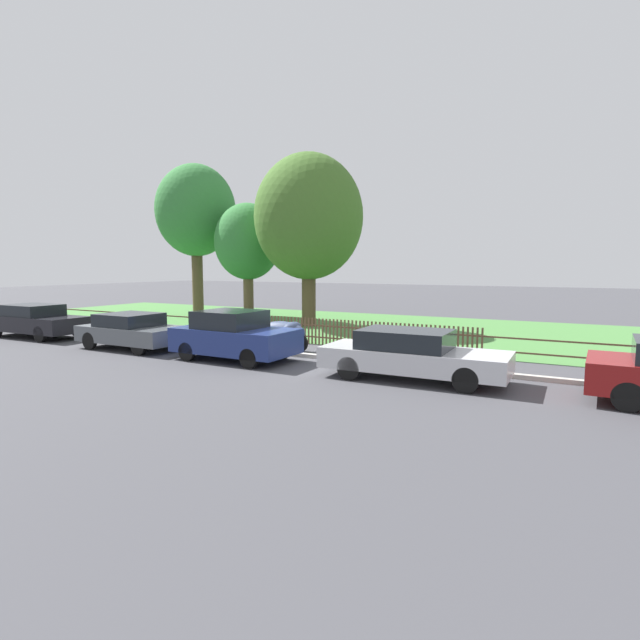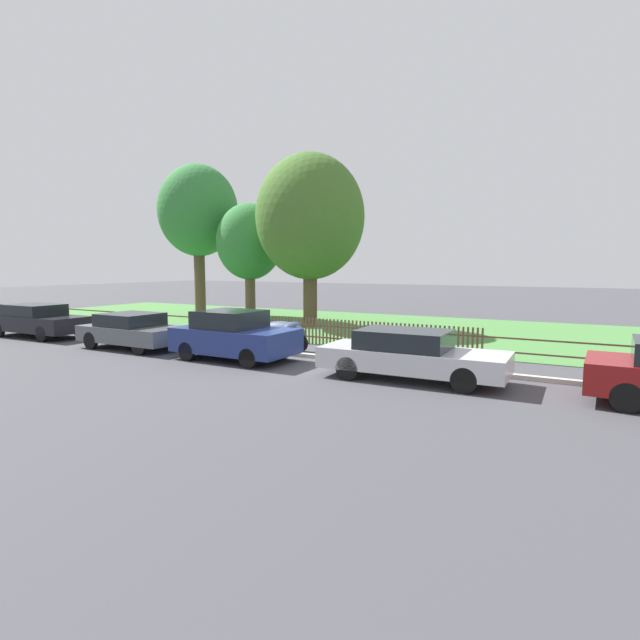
{
  "view_description": "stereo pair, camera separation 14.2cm",
  "coord_description": "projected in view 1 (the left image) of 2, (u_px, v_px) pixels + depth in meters",
  "views": [
    {
      "loc": [
        8.6,
        -13.15,
        2.84
      ],
      "look_at": [
        0.99,
        0.87,
        1.1
      ],
      "focal_mm": 28.0,
      "sensor_mm": 36.0,
      "label": 1
    },
    {
      "loc": [
        8.72,
        -13.08,
        2.84
      ],
      "look_at": [
        0.99,
        0.87,
        1.1
      ],
      "focal_mm": 28.0,
      "sensor_mm": 36.0,
      "label": 2
    }
  ],
  "objects": [
    {
      "name": "park_fence",
      "position": [
        318.0,
        331.0,
        18.01
      ],
      "size": [
        43.54,
        0.05,
        0.96
      ],
      "color": "brown",
      "rests_on": "ground"
    },
    {
      "name": "parked_car_black_saloon",
      "position": [
        133.0,
        330.0,
        17.11
      ],
      "size": [
        3.79,
        1.88,
        1.21
      ],
      "rotation": [
        0.0,
        0.0,
        0.0
      ],
      "color": "#51565B",
      "rests_on": "ground"
    },
    {
      "name": "parked_car_navy_estate",
      "position": [
        234.0,
        336.0,
        15.06
      ],
      "size": [
        3.73,
        1.9,
        1.49
      ],
      "rotation": [
        0.0,
        0.0,
        -0.01
      ],
      "color": "navy",
      "rests_on": "ground"
    },
    {
      "name": "parked_car_red_compact",
      "position": [
        411.0,
        354.0,
        12.45
      ],
      "size": [
        4.63,
        1.81,
        1.25
      ],
      "rotation": [
        0.0,
        0.0,
        0.02
      ],
      "color": "#BCBCC1",
      "rests_on": "ground"
    },
    {
      "name": "tree_behind_motorcycle",
      "position": [
        248.0,
        242.0,
        26.21
      ],
      "size": [
        3.48,
        3.48,
        6.11
      ],
      "color": "brown",
      "rests_on": "ground"
    },
    {
      "name": "kerb_stone",
      "position": [
        281.0,
        353.0,
        15.95
      ],
      "size": [
        43.54,
        0.2,
        0.12
      ],
      "primitive_type": "cube",
      "color": "#B2ADA3",
      "rests_on": "ground"
    },
    {
      "name": "tree_nearest_kerb",
      "position": [
        196.0,
        211.0,
        28.32
      ],
      "size": [
        4.51,
        4.51,
        8.56
      ],
      "color": "brown",
      "rests_on": "ground"
    },
    {
      "name": "tree_mid_park",
      "position": [
        309.0,
        217.0,
        23.1
      ],
      "size": [
        5.05,
        5.05,
        8.0
      ],
      "color": "brown",
      "rests_on": "ground"
    },
    {
      "name": "covered_motorcycle",
      "position": [
        283.0,
        332.0,
        16.67
      ],
      "size": [
        1.94,
        0.94,
        0.99
      ],
      "rotation": [
        0.0,
        0.0,
        0.04
      ],
      "color": "black",
      "rests_on": "ground"
    },
    {
      "name": "ground_plane",
      "position": [
        280.0,
        355.0,
        15.87
      ],
      "size": [
        120.0,
        120.0,
        0.0
      ],
      "primitive_type": "plane",
      "color": "#424247"
    },
    {
      "name": "grass_strip",
      "position": [
        378.0,
        327.0,
        23.17
      ],
      "size": [
        43.54,
        11.72,
        0.01
      ],
      "primitive_type": "cube",
      "color": "#477F3D",
      "rests_on": "ground"
    },
    {
      "name": "parked_car_silver_hatchback",
      "position": [
        35.0,
        320.0,
        19.83
      ],
      "size": [
        4.43,
        1.82,
        1.31
      ],
      "rotation": [
        0.0,
        0.0,
        0.03
      ],
      "color": "black",
      "rests_on": "ground"
    }
  ]
}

